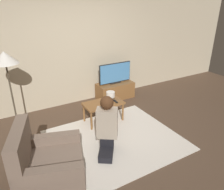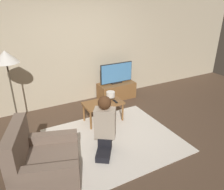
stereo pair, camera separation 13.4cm
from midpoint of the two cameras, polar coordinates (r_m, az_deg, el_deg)
ground_plane at (r=4.08m, az=1.40°, el=-11.77°), size 10.00×10.00×0.00m
wall_back at (r=5.20m, az=-9.17°, el=11.61°), size 10.00×0.06×2.60m
rug at (r=4.08m, az=1.40°, el=-11.68°), size 2.26×1.94×0.02m
tv_stand at (r=5.63m, az=1.84°, el=1.17°), size 0.93×0.45×0.41m
tv at (r=5.47m, az=1.89°, el=5.72°), size 0.87×0.08×0.52m
coffee_table at (r=4.48m, az=-1.47°, el=-2.59°), size 0.80×0.45×0.44m
floor_lamp at (r=4.34m, az=-25.11°, el=7.97°), size 0.46×0.46×1.55m
armchair at (r=3.29m, az=-16.18°, el=-16.97°), size 1.08×1.08×0.89m
person_kneeling at (r=3.58m, az=-0.79°, el=-7.44°), size 0.65×0.79×0.99m
table_lamp at (r=4.55m, az=0.47°, el=0.04°), size 0.18×0.18×0.17m
remote at (r=4.48m, az=1.72°, el=-1.69°), size 0.04×0.15×0.02m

